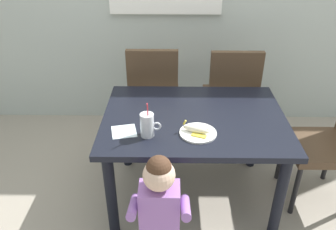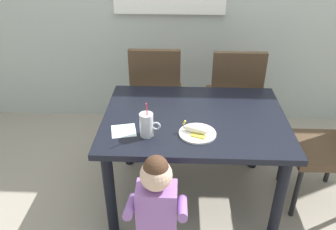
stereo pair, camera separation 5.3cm
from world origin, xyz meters
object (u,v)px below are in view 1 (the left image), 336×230
dining_chair_left (154,91)px  dining_chair_right (231,93)px  dining_table (194,128)px  paper_napkin (124,132)px  peeled_banana (196,130)px  milk_cup (147,126)px  toddler_standing (159,204)px  snack_plate (198,133)px  dining_chair_far (335,136)px

dining_chair_left → dining_chair_right: size_ratio=1.00×
dining_chair_left → dining_chair_right: same height
dining_table → dining_chair_right: dining_chair_right is taller
paper_napkin → peeled_banana: bearing=-2.2°
dining_table → milk_cup: size_ratio=4.96×
toddler_standing → milk_cup: size_ratio=3.39×
dining_chair_right → paper_napkin: size_ratio=6.40×
peeled_banana → snack_plate: bearing=6.6°
dining_table → dining_chair_far: size_ratio=1.28×
snack_plate → peeled_banana: (-0.01, -0.00, 0.03)m
dining_chair_right → toddler_standing: (-0.58, -1.31, -0.02)m
dining_chair_right → milk_cup: bearing=54.2°
dining_table → milk_cup: bearing=-141.3°
dining_chair_far → paper_napkin: bearing=-81.5°
dining_chair_far → dining_table: bearing=-89.1°
dining_chair_far → milk_cup: bearing=-78.9°
dining_chair_left → snack_plate: dining_chair_left is taller
peeled_banana → paper_napkin: size_ratio=1.16×
dining_table → snack_plate: size_ratio=5.33×
paper_napkin → dining_table: bearing=24.1°
dining_table → peeled_banana: peeled_banana is taller
dining_chair_far → toddler_standing: 1.37m
milk_cup → paper_napkin: bearing=165.8°
dining_chair_right → peeled_banana: bearing=68.0°
dining_table → paper_napkin: 0.50m
toddler_standing → peeled_banana: 0.51m
dining_chair_right → snack_plate: bearing=68.6°
milk_cup → peeled_banana: 0.30m
dining_chair_far → milk_cup: dining_chair_far is taller
dining_table → paper_napkin: bearing=-155.9°
dining_chair_left → dining_chair_far: same height
toddler_standing → dining_table: bearing=71.3°
snack_plate → paper_napkin: snack_plate is taller
toddler_standing → milk_cup: milk_cup is taller
dining_table → dining_chair_right: size_ratio=1.28×
dining_chair_left → dining_chair_far: 1.48m
toddler_standing → paper_napkin: size_ratio=5.59×
snack_plate → dining_chair_right: bearing=68.6°
dining_chair_left → paper_napkin: dining_chair_left is taller
dining_chair_right → toddler_standing: bearing=66.2°
toddler_standing → snack_plate: bearing=61.5°
dining_chair_left → toddler_standing: (0.10, -1.34, -0.02)m
dining_chair_left → paper_napkin: (-0.14, -0.90, 0.17)m
snack_plate → paper_napkin: 0.46m
milk_cup → snack_plate: size_ratio=1.07×
milk_cup → snack_plate: 0.32m
milk_cup → dining_chair_far: bearing=11.1°
dining_chair_far → milk_cup: size_ratio=3.89×
dining_chair_right → paper_napkin: (-0.81, -0.88, 0.17)m
toddler_standing → peeled_banana: (0.22, 0.41, 0.21)m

